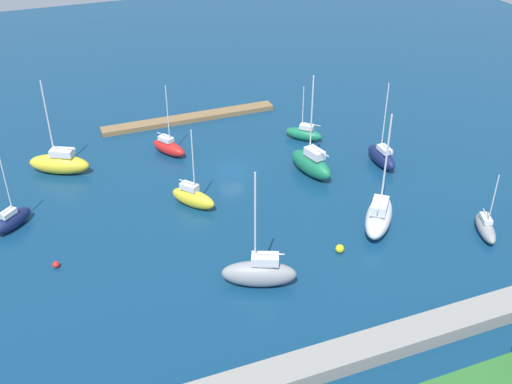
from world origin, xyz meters
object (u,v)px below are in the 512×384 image
Objects in this scene: sailboat_green_off_beacon at (304,133)px; sailboat_green_lone_south at (311,163)px; sailboat_navy_outer_mooring at (382,157)px; sailboat_navy_far_south at (13,220)px; sailboat_red_along_channel at (169,147)px; sailboat_yellow_far_north at (193,197)px; sailboat_white_by_breakwater at (379,216)px; sailboat_yellow_mid_basin at (59,163)px; pier_dock at (190,118)px; sailboat_gray_lone_north at (486,228)px; sailboat_gray_east_end at (259,272)px; mooring_buoy_red at (56,265)px; mooring_buoy_yellow at (340,249)px.

sailboat_green_off_beacon is 0.60× the size of sailboat_green_lone_south.
sailboat_navy_outer_mooring is 1.23× the size of sailboat_navy_far_south.
sailboat_green_lone_south is 1.44× the size of sailboat_navy_far_south.
sailboat_green_off_beacon is at bearing 51.05° from sailboat_red_along_channel.
sailboat_yellow_far_north is at bearing 83.00° from sailboat_green_lone_south.
sailboat_white_by_breakwater is 1.36× the size of sailboat_red_along_channel.
sailboat_white_by_breakwater is at bearing 169.49° from sailboat_yellow_mid_basin.
sailboat_navy_far_south is (35.14, 7.00, 0.05)m from sailboat_green_off_beacon.
sailboat_green_off_beacon is 19.93m from sailboat_yellow_far_north.
sailboat_gray_lone_north is at bearing 118.61° from pier_dock.
sailboat_red_along_channel is (22.40, -11.73, -0.16)m from sailboat_navy_outer_mooring.
sailboat_navy_outer_mooring is 25.29m from sailboat_red_along_channel.
sailboat_gray_east_end reaches higher than sailboat_navy_far_south.
sailboat_white_by_breakwater is at bearing 148.68° from sailboat_navy_outer_mooring.
pier_dock is at bearing 42.20° from sailboat_navy_outer_mooring.
sailboat_red_along_channel reaches higher than pier_dock.
sailboat_navy_outer_mooring is 37.99m from mooring_buoy_red.
sailboat_green_off_beacon is 35.83m from sailboat_navy_far_south.
sailboat_gray_lone_north is (-42.89, 18.06, -0.14)m from sailboat_navy_far_south.
sailboat_red_along_channel is 17.47m from sailboat_green_lone_south.
mooring_buoy_red is (15.14, 17.52, -0.61)m from sailboat_red_along_channel.
sailboat_gray_east_end is (21.22, 14.78, 0.25)m from sailboat_navy_outer_mooring.
pier_dock is 1.99× the size of sailboat_green_lone_south.
sailboat_white_by_breakwater is at bearing 170.54° from mooring_buoy_red.
sailboat_white_by_breakwater is 6.05m from mooring_buoy_yellow.
sailboat_navy_far_south is (33.80, -13.15, -0.42)m from sailboat_white_by_breakwater.
sailboat_green_lone_south reaches higher than sailboat_gray_lone_north.
sailboat_green_off_beacon reaches higher than pier_dock.
mooring_buoy_red is (16.32, -8.98, -1.03)m from sailboat_gray_east_end.
sailboat_green_off_beacon is at bearing -31.78° from sailboat_navy_far_south.
mooring_buoy_red is (2.42, 17.65, -0.95)m from sailboat_yellow_mid_basin.
pier_dock is 2.07× the size of sailboat_gray_east_end.
sailboat_navy_far_south is 46.54m from sailboat_gray_lone_north.
sailboat_green_off_beacon is at bearing -33.07° from sailboat_green_lone_south.
mooring_buoy_yellow is (-4.94, 33.26, 0.10)m from pier_dock.
pier_dock is 16.00m from sailboat_green_off_beacon.
sailboat_white_by_breakwater is 27.40m from sailboat_red_along_channel.
sailboat_red_along_channel is (-12.72, 0.12, -0.34)m from sailboat_yellow_mid_basin.
mooring_buoy_yellow is (-25.07, 7.42, 0.09)m from mooring_buoy_red.
sailboat_gray_east_end is at bearing 83.76° from pier_dock.
sailboat_green_lone_south is at bearing 84.15° from sailboat_navy_outer_mooring.
sailboat_navy_far_south is 32.24m from mooring_buoy_yellow.
sailboat_yellow_far_north reaches higher than sailboat_red_along_channel.
sailboat_navy_far_south is at bearing 37.32° from pier_dock.
pier_dock is 2.62× the size of sailboat_yellow_far_north.
sailboat_navy_far_south reaches higher than sailboat_green_off_beacon.
sailboat_white_by_breakwater is (-28.17, 22.74, 0.08)m from sailboat_yellow_mid_basin.
sailboat_yellow_far_north is (23.00, 0.49, -0.01)m from sailboat_navy_outer_mooring.
pier_dock is at bearing -128.75° from sailboat_gray_lone_north.
sailboat_red_along_channel reaches higher than sailboat_green_off_beacon.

